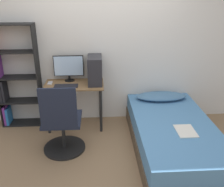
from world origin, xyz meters
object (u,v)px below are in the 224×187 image
at_px(bed, 173,136).
at_px(monitor, 69,67).
at_px(office_chair, 62,127).
at_px(keyboard, 66,86).
at_px(pc_tower, 95,70).
at_px(bookshelf, 13,81).

relative_size(bed, monitor, 4.27).
bearing_deg(office_chair, monitor, 87.49).
xyz_separation_m(office_chair, keyboard, (0.01, 0.62, 0.36)).
relative_size(office_chair, keyboard, 2.85).
xyz_separation_m(office_chair, monitor, (0.04, 0.89, 0.59)).
relative_size(keyboard, pc_tower, 0.84).
bearing_deg(keyboard, pc_tower, 17.06).
relative_size(monitor, keyboard, 1.33).
relative_size(bookshelf, office_chair, 1.62).
height_order(bed, pc_tower, pc_tower).
bearing_deg(monitor, bed, -31.71).
bearing_deg(bookshelf, office_chair, -44.96).
xyz_separation_m(office_chair, pc_tower, (0.46, 0.76, 0.57)).
bearing_deg(office_chair, pc_tower, 58.86).
height_order(bookshelf, monitor, bookshelf).
xyz_separation_m(keyboard, pc_tower, (0.45, 0.14, 0.21)).
distance_m(bed, monitor, 1.92).
bearing_deg(monitor, bookshelf, -177.84).
relative_size(office_chair, pc_tower, 2.39).
bearing_deg(bookshelf, bed, -20.41).
bearing_deg(pc_tower, bed, -36.32).
bearing_deg(keyboard, bookshelf, 164.85).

